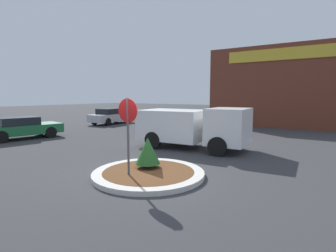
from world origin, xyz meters
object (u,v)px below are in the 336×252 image
(parked_sedan_green, at_px, (21,127))
(parked_sedan_silver, at_px, (111,116))
(utility_truck, at_px, (192,126))
(stop_sign, at_px, (128,123))

(parked_sedan_green, xyz_separation_m, parked_sedan_silver, (-1.48, 8.87, 0.04))
(parked_sedan_silver, bearing_deg, utility_truck, -119.38)
(stop_sign, bearing_deg, utility_truck, 96.66)
(stop_sign, bearing_deg, parked_sedan_green, 167.52)
(utility_truck, distance_m, parked_sedan_green, 10.31)
(utility_truck, relative_size, parked_sedan_green, 1.18)
(stop_sign, relative_size, parked_sedan_green, 0.55)
(utility_truck, bearing_deg, parked_sedan_green, -166.77)
(stop_sign, bearing_deg, parked_sedan_silver, 136.87)
(utility_truck, xyz_separation_m, parked_sedan_green, (-9.84, -3.04, -0.43))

